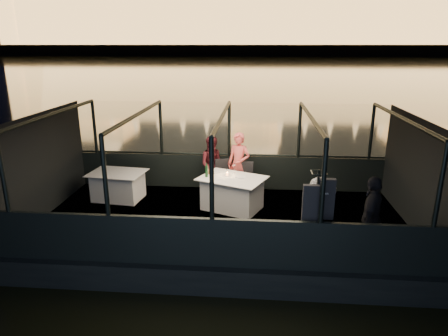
# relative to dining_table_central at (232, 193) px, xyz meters

# --- Properties ---
(river_water) EXTENTS (500.00, 500.00, 0.00)m
(river_water) POSITION_rel_dining_table_central_xyz_m (-0.18, 79.43, -0.89)
(river_water) COLOR black
(river_water) RESTS_ON ground
(boat_hull) EXTENTS (8.60, 4.40, 1.00)m
(boat_hull) POSITION_rel_dining_table_central_xyz_m (-0.18, -0.57, -0.89)
(boat_hull) COLOR black
(boat_hull) RESTS_ON river_water
(boat_deck) EXTENTS (8.00, 4.00, 0.04)m
(boat_deck) POSITION_rel_dining_table_central_xyz_m (-0.18, -0.57, -0.41)
(boat_deck) COLOR black
(boat_deck) RESTS_ON boat_hull
(gunwale_port) EXTENTS (8.00, 0.08, 0.90)m
(gunwale_port) POSITION_rel_dining_table_central_xyz_m (-0.18, 1.43, 0.06)
(gunwale_port) COLOR black
(gunwale_port) RESTS_ON boat_deck
(gunwale_starboard) EXTENTS (8.00, 0.08, 0.90)m
(gunwale_starboard) POSITION_rel_dining_table_central_xyz_m (-0.18, -2.57, 0.06)
(gunwale_starboard) COLOR black
(gunwale_starboard) RESTS_ON boat_deck
(cabin_glass_port) EXTENTS (8.00, 0.02, 1.40)m
(cabin_glass_port) POSITION_rel_dining_table_central_xyz_m (-0.18, 1.43, 1.21)
(cabin_glass_port) COLOR #99B2B2
(cabin_glass_port) RESTS_ON gunwale_port
(cabin_glass_starboard) EXTENTS (8.00, 0.02, 1.40)m
(cabin_glass_starboard) POSITION_rel_dining_table_central_xyz_m (-0.18, -2.57, 1.21)
(cabin_glass_starboard) COLOR #99B2B2
(cabin_glass_starboard) RESTS_ON gunwale_starboard
(cabin_roof_glass) EXTENTS (8.00, 4.00, 0.02)m
(cabin_roof_glass) POSITION_rel_dining_table_central_xyz_m (-0.18, -0.57, 1.91)
(cabin_roof_glass) COLOR #99B2B2
(cabin_roof_glass) RESTS_ON boat_deck
(end_wall_fore) EXTENTS (0.02, 4.00, 2.30)m
(end_wall_fore) POSITION_rel_dining_table_central_xyz_m (-4.18, -0.57, 0.76)
(end_wall_fore) COLOR black
(end_wall_fore) RESTS_ON boat_deck
(end_wall_aft) EXTENTS (0.02, 4.00, 2.30)m
(end_wall_aft) POSITION_rel_dining_table_central_xyz_m (3.82, -0.57, 0.76)
(end_wall_aft) COLOR black
(end_wall_aft) RESTS_ON boat_deck
(canopy_ribs) EXTENTS (8.00, 4.00, 2.30)m
(canopy_ribs) POSITION_rel_dining_table_central_xyz_m (-0.18, -0.57, 0.76)
(canopy_ribs) COLOR black
(canopy_ribs) RESTS_ON boat_deck
(embankment) EXTENTS (400.00, 140.00, 6.00)m
(embankment) POSITION_rel_dining_table_central_xyz_m (-0.18, 209.43, 0.11)
(embankment) COLOR #423D33
(embankment) RESTS_ON ground
(dining_table_central) EXTENTS (1.75, 1.53, 0.77)m
(dining_table_central) POSITION_rel_dining_table_central_xyz_m (0.00, 0.00, 0.00)
(dining_table_central) COLOR white
(dining_table_central) RESTS_ON boat_deck
(dining_table_aft) EXTENTS (1.42, 1.11, 0.70)m
(dining_table_aft) POSITION_rel_dining_table_central_xyz_m (-2.87, 0.38, 0.00)
(dining_table_aft) COLOR white
(dining_table_aft) RESTS_ON boat_deck
(chair_port_left) EXTENTS (0.54, 0.54, 0.92)m
(chair_port_left) POSITION_rel_dining_table_central_xyz_m (-0.29, 0.80, 0.06)
(chair_port_left) COLOR black
(chair_port_left) RESTS_ON boat_deck
(chair_port_right) EXTENTS (0.51, 0.51, 0.92)m
(chair_port_right) POSITION_rel_dining_table_central_xyz_m (0.26, 0.63, 0.06)
(chair_port_right) COLOR black
(chair_port_right) RESTS_ON boat_deck
(coat_stand) EXTENTS (0.59, 0.53, 1.73)m
(coat_stand) POSITION_rel_dining_table_central_xyz_m (1.58, -2.32, 0.51)
(coat_stand) COLOR black
(coat_stand) RESTS_ON boat_deck
(person_woman_coral) EXTENTS (0.69, 0.58, 1.62)m
(person_woman_coral) POSITION_rel_dining_table_central_xyz_m (0.10, 0.92, 0.36)
(person_woman_coral) COLOR #EA5A55
(person_woman_coral) RESTS_ON boat_deck
(person_man_maroon) EXTENTS (0.79, 0.66, 1.50)m
(person_man_maroon) POSITION_rel_dining_table_central_xyz_m (-0.56, 1.03, 0.36)
(person_man_maroon) COLOR #441319
(person_man_maroon) RESTS_ON boat_deck
(passenger_stripe) EXTENTS (0.72, 1.06, 1.51)m
(passenger_stripe) POSITION_rel_dining_table_central_xyz_m (1.68, -2.08, 0.47)
(passenger_stripe) COLOR silver
(passenger_stripe) RESTS_ON boat_deck
(passenger_dark) EXTENTS (0.74, 0.97, 1.53)m
(passenger_dark) POSITION_rel_dining_table_central_xyz_m (2.61, -1.98, 0.47)
(passenger_dark) COLOR black
(passenger_dark) RESTS_ON boat_deck
(wine_bottle) EXTENTS (0.08, 0.08, 0.33)m
(wine_bottle) POSITION_rel_dining_table_central_xyz_m (-0.60, 0.03, 0.53)
(wine_bottle) COLOR #153B1C
(wine_bottle) RESTS_ON dining_table_central
(bread_basket) EXTENTS (0.26, 0.26, 0.08)m
(bread_basket) POSITION_rel_dining_table_central_xyz_m (-0.57, 0.30, 0.42)
(bread_basket) COLOR brown
(bread_basket) RESTS_ON dining_table_central
(amber_candle) EXTENTS (0.06, 0.06, 0.07)m
(amber_candle) POSITION_rel_dining_table_central_xyz_m (-0.13, 0.16, 0.42)
(amber_candle) COLOR orange
(amber_candle) RESTS_ON dining_table_central
(plate_near) EXTENTS (0.25, 0.25, 0.01)m
(plate_near) POSITION_rel_dining_table_central_xyz_m (0.18, 0.06, 0.39)
(plate_near) COLOR white
(plate_near) RESTS_ON dining_table_central
(plate_far) EXTENTS (0.28, 0.28, 0.02)m
(plate_far) POSITION_rel_dining_table_central_xyz_m (-0.44, 0.38, 0.39)
(plate_far) COLOR silver
(plate_far) RESTS_ON dining_table_central
(wine_glass_white) EXTENTS (0.07, 0.07, 0.17)m
(wine_glass_white) POSITION_rel_dining_table_central_xyz_m (-0.60, 0.05, 0.48)
(wine_glass_white) COLOR white
(wine_glass_white) RESTS_ON dining_table_central
(wine_glass_red) EXTENTS (0.09, 0.09, 0.21)m
(wine_glass_red) POSITION_rel_dining_table_central_xyz_m (0.02, 0.35, 0.48)
(wine_glass_red) COLOR silver
(wine_glass_red) RESTS_ON dining_table_central
(wine_glass_empty) EXTENTS (0.07, 0.07, 0.18)m
(wine_glass_empty) POSITION_rel_dining_table_central_xyz_m (-0.13, 0.07, 0.48)
(wine_glass_empty) COLOR white
(wine_glass_empty) RESTS_ON dining_table_central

